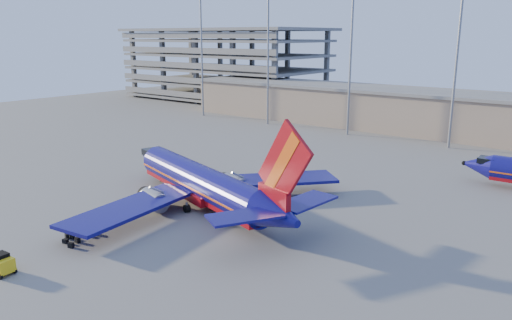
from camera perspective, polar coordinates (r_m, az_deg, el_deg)
name	(u,v)px	position (r m, az deg, el deg)	size (l,w,h in m)	color
ground	(208,195)	(62.62, -5.54, -4.02)	(220.00, 220.00, 0.00)	slate
terminal_building	(444,113)	(106.75, 20.69, 5.05)	(122.00, 16.00, 8.50)	gray
parking_garage	(226,61)	(156.23, -3.47, 11.23)	(62.00, 32.00, 21.40)	slate
light_mast_row	(401,46)	(96.08, 16.24, 12.44)	(101.60, 1.60, 28.65)	gray
aircraft_main	(204,184)	(58.01, -5.92, -2.78)	(35.33, 33.45, 12.32)	navy
baggage_tug	(0,263)	(47.51, -27.22, -10.45)	(2.54, 1.66, 1.75)	yellow
luggage_pile	(77,238)	(52.18, -19.80, -8.33)	(2.84, 3.70, 0.51)	black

